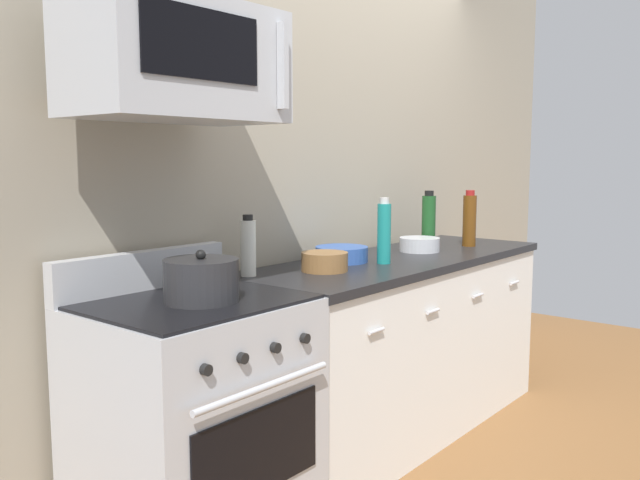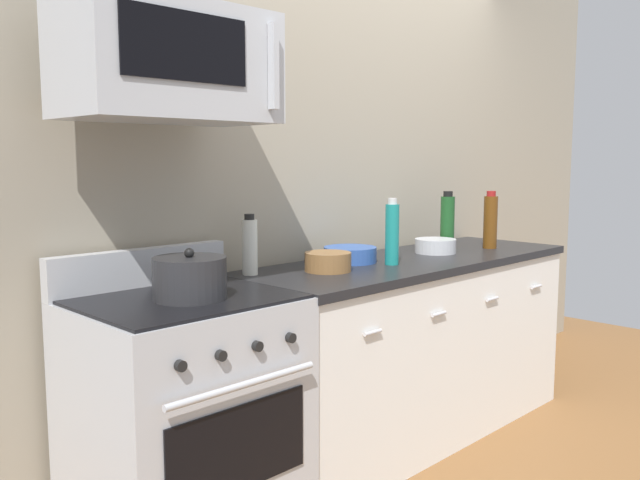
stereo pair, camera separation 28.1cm
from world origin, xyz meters
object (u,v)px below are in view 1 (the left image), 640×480
Objects in this scene: bottle_sparkling_teal at (384,232)px; stockpot at (201,280)px; range_oven at (195,422)px; bowl_blue_mixing at (342,254)px; microwave at (178,62)px; bowl_steel_prep at (420,244)px; bottle_wine_amber at (469,220)px; bottle_wine_green at (429,220)px; bowl_wooden_salad at (325,261)px; bottle_vinegar_white at (248,247)px.

bottle_sparkling_teal reaches higher than stockpot.
stockpot is at bearing -90.00° from range_oven.
stockpot is at bearing -170.05° from bowl_blue_mixing.
microwave is at bearing 89.87° from stockpot.
bowl_steel_prep is at bearing -10.56° from bowl_blue_mixing.
bowl_steel_prep is (1.60, -0.02, -0.79)m from microwave.
stockpot reaches higher than range_oven.
bottle_sparkling_teal is 0.85m from bottle_wine_amber.
bowl_blue_mixing is at bearing 113.89° from bottle_sparkling_teal.
stockpot is at bearing -175.71° from bottle_wine_green.
bowl_wooden_salad is at bearing 175.09° from bottle_wine_amber.
microwave is 0.76m from stockpot.
microwave is 1.91m from bottle_wine_green.
bottle_vinegar_white is at bearing 158.52° from bottle_sparkling_teal.
microwave is 1.31m from bowl_blue_mixing.
bottle_wine_amber is at bearing -15.66° from bowl_steel_prep.
stockpot is (-1.79, -0.13, -0.07)m from bottle_wine_green.
bowl_wooden_salad is at bearing -1.55° from microwave.
bottle_sparkling_teal is at bearing -21.48° from bottle_vinegar_white.
bowl_blue_mixing is at bearing 169.44° from bowl_steel_prep.
bowl_wooden_salad is at bearing 166.36° from bottle_sparkling_teal.
microwave is 2.36× the size of bottle_sparkling_teal.
bottle_vinegar_white is at bearing 150.55° from bowl_wooden_salad.
bowl_blue_mixing is 0.98× the size of stockpot.
microwave is 2.32× the size of bottle_wine_amber.
microwave reaches higher than bottle_wine_amber.
microwave is 2.90× the size of bowl_blue_mixing.
bottle_sparkling_teal is 1.51× the size of bowl_wooden_salad.
bottle_vinegar_white reaches higher than bowl_steel_prep.
bottle_sparkling_teal reaches higher than bowl_steel_prep.
bottle_wine_amber is 1.25× the size of bowl_blue_mixing.
bottle_wine_amber is 0.40m from bowl_steel_prep.
microwave reaches higher than stockpot.
bottle_wine_green reaches higher than bottle_vinegar_white.
bottle_wine_green is (1.79, 0.08, 0.60)m from range_oven.
bottle_sparkling_teal is at bearing 178.75° from bottle_wine_amber.
range_oven reaches higher than bowl_wooden_salad.
stockpot is (-1.98, 0.03, -0.07)m from bottle_wine_amber.
bowl_wooden_salad reaches higher than bowl_steel_prep.
range_oven is at bearing -177.41° from bottle_wine_green.
range_oven is 0.93m from bowl_wooden_salad.
bottle_wine_green is at bearing 4.29° from stockpot.
bottle_wine_green reaches higher than bowl_blue_mixing.
bottle_wine_green is at bearing -3.73° from bowl_blue_mixing.
stockpot is at bearing -174.37° from bowl_wooden_salad.
bottle_sparkling_teal is 1.20× the size of stockpot.
bottle_sparkling_teal is 1.45× the size of bowl_steel_prep.
bowl_wooden_salad is at bearing -29.45° from bottle_vinegar_white.
bottle_wine_green is 1.22× the size of stockpot.
bottle_vinegar_white reaches higher than bowl_wooden_salad.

